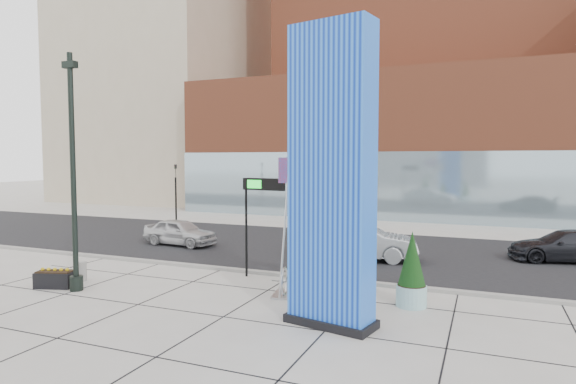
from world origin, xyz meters
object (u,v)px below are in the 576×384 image
at_px(overhead_street_sign, 261,192).
at_px(car_white_west, 180,232).
at_px(car_silver_mid, 360,242).
at_px(lamp_post, 74,195).
at_px(concrete_bollard, 81,271).
at_px(blue_pylon, 332,182).
at_px(public_art_sculpture, 309,256).

xyz_separation_m(overhead_street_sign, car_white_west, (-6.88, 4.60, -2.54)).
relative_size(car_white_west, car_silver_mid, 0.80).
xyz_separation_m(lamp_post, car_white_west, (-1.81, 8.56, -2.57)).
height_order(lamp_post, concrete_bollard, lamp_post).
bearing_deg(blue_pylon, lamp_post, -167.79).
xyz_separation_m(blue_pylon, car_white_west, (-10.81, 8.54, -3.17)).
bearing_deg(overhead_street_sign, public_art_sculpture, -25.56).
height_order(public_art_sculpture, car_silver_mid, public_art_sculpture).
distance_m(car_white_west, car_silver_mid, 9.52).
bearing_deg(blue_pylon, car_silver_mid, 110.80).
height_order(lamp_post, public_art_sculpture, lamp_post).
xyz_separation_m(blue_pylon, overhead_street_sign, (-3.94, 3.95, -0.63)).
bearing_deg(concrete_bollard, car_silver_mid, 41.33).
bearing_deg(lamp_post, public_art_sculpture, 17.02).
relative_size(lamp_post, public_art_sculpture, 1.55).
bearing_deg(lamp_post, car_silver_mid, 47.82).
bearing_deg(lamp_post, blue_pylon, 0.10).
bearing_deg(car_white_west, overhead_street_sign, -118.45).
distance_m(lamp_post, car_silver_mid, 11.73).
relative_size(blue_pylon, lamp_post, 1.00).
xyz_separation_m(concrete_bollard, car_silver_mid, (8.51, 7.49, 0.45)).
relative_size(overhead_street_sign, car_silver_mid, 0.76).
relative_size(lamp_post, overhead_street_sign, 2.12).
xyz_separation_m(blue_pylon, concrete_bollard, (-9.81, 1.00, -3.49)).
bearing_deg(overhead_street_sign, blue_pylon, -36.87).
relative_size(blue_pylon, car_white_west, 2.00).
distance_m(concrete_bollard, car_white_west, 7.62).
relative_size(public_art_sculpture, concrete_bollard, 7.09).
relative_size(concrete_bollard, car_silver_mid, 0.15).
height_order(blue_pylon, public_art_sculpture, blue_pylon).
relative_size(blue_pylon, overhead_street_sign, 2.13).
relative_size(blue_pylon, concrete_bollard, 11.04).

